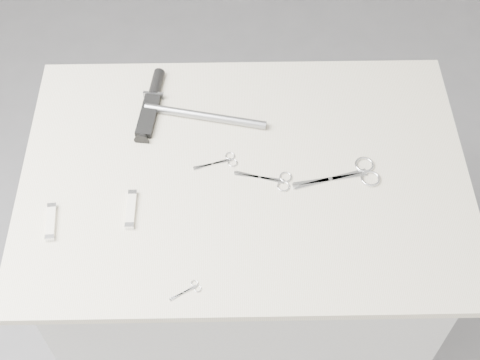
{
  "coord_description": "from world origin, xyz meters",
  "views": [
    {
      "loc": [
        -0.03,
        -0.9,
        2.11
      ],
      "look_at": [
        -0.01,
        -0.02,
        0.92
      ],
      "focal_mm": 50.0,
      "sensor_mm": 36.0,
      "label": 1
    }
  ],
  "objects_px": {
    "plinth": "(244,273)",
    "metal_rail": "(205,116)",
    "pocket_knife_b": "(131,209)",
    "sheathed_knife": "(152,101)",
    "large_shears": "(354,174)",
    "embroidery_scissors_b": "(222,162)",
    "embroidery_scissors_a": "(274,180)",
    "tiny_scissors": "(189,290)",
    "pocket_knife_a": "(51,222)"
  },
  "relations": [
    {
      "from": "plinth",
      "to": "embroidery_scissors_b",
      "type": "height_order",
      "value": "embroidery_scissors_b"
    },
    {
      "from": "large_shears",
      "to": "tiny_scissors",
      "type": "relative_size",
      "value": 3.06
    },
    {
      "from": "large_shears",
      "to": "pocket_knife_b",
      "type": "height_order",
      "value": "pocket_knife_b"
    },
    {
      "from": "tiny_scissors",
      "to": "pocket_knife_b",
      "type": "relative_size",
      "value": 0.67
    },
    {
      "from": "embroidery_scissors_b",
      "to": "pocket_knife_a",
      "type": "xyz_separation_m",
      "value": [
        -0.36,
        -0.16,
        0.0
      ]
    },
    {
      "from": "embroidery_scissors_a",
      "to": "embroidery_scissors_b",
      "type": "distance_m",
      "value": 0.13
    },
    {
      "from": "tiny_scissors",
      "to": "pocket_knife_b",
      "type": "xyz_separation_m",
      "value": [
        -0.13,
        0.19,
        0.0
      ]
    },
    {
      "from": "pocket_knife_b",
      "to": "metal_rail",
      "type": "xyz_separation_m",
      "value": [
        0.15,
        0.26,
        0.0
      ]
    },
    {
      "from": "sheathed_knife",
      "to": "pocket_knife_a",
      "type": "relative_size",
      "value": 2.33
    },
    {
      "from": "sheathed_knife",
      "to": "metal_rail",
      "type": "xyz_separation_m",
      "value": [
        0.13,
        -0.05,
        0.0
      ]
    },
    {
      "from": "sheathed_knife",
      "to": "metal_rail",
      "type": "relative_size",
      "value": 0.72
    },
    {
      "from": "sheathed_knife",
      "to": "pocket_knife_b",
      "type": "relative_size",
      "value": 2.23
    },
    {
      "from": "embroidery_scissors_b",
      "to": "embroidery_scissors_a",
      "type": "bearing_deg",
      "value": -41.15
    },
    {
      "from": "plinth",
      "to": "metal_rail",
      "type": "distance_m",
      "value": 0.51
    },
    {
      "from": "embroidery_scissors_b",
      "to": "pocket_knife_a",
      "type": "relative_size",
      "value": 1.1
    },
    {
      "from": "plinth",
      "to": "embroidery_scissors_b",
      "type": "bearing_deg",
      "value": 150.19
    },
    {
      "from": "metal_rail",
      "to": "pocket_knife_a",
      "type": "bearing_deg",
      "value": -138.05
    },
    {
      "from": "embroidery_scissors_b",
      "to": "tiny_scissors",
      "type": "bearing_deg",
      "value": -117.88
    },
    {
      "from": "plinth",
      "to": "tiny_scissors",
      "type": "relative_size",
      "value": 14.05
    },
    {
      "from": "embroidery_scissors_b",
      "to": "sheathed_knife",
      "type": "bearing_deg",
      "value": 116.29
    },
    {
      "from": "pocket_knife_b",
      "to": "embroidery_scissors_b",
      "type": "bearing_deg",
      "value": -56.23
    },
    {
      "from": "tiny_scissors",
      "to": "pocket_knife_b",
      "type": "height_order",
      "value": "pocket_knife_b"
    },
    {
      "from": "sheathed_knife",
      "to": "metal_rail",
      "type": "distance_m",
      "value": 0.14
    },
    {
      "from": "embroidery_scissors_a",
      "to": "tiny_scissors",
      "type": "relative_size",
      "value": 2.0
    },
    {
      "from": "large_shears",
      "to": "pocket_knife_b",
      "type": "relative_size",
      "value": 2.05
    },
    {
      "from": "plinth",
      "to": "pocket_knife_a",
      "type": "relative_size",
      "value": 9.85
    },
    {
      "from": "sheathed_knife",
      "to": "embroidery_scissors_a",
      "type": "bearing_deg",
      "value": -122.5
    },
    {
      "from": "large_shears",
      "to": "plinth",
      "type": "bearing_deg",
      "value": 164.67
    },
    {
      "from": "embroidery_scissors_b",
      "to": "pocket_knife_b",
      "type": "xyz_separation_m",
      "value": [
        -0.2,
        -0.13,
        0.0
      ]
    },
    {
      "from": "sheathed_knife",
      "to": "pocket_knife_a",
      "type": "xyz_separation_m",
      "value": [
        -0.19,
        -0.34,
        -0.0
      ]
    },
    {
      "from": "plinth",
      "to": "large_shears",
      "type": "xyz_separation_m",
      "value": [
        0.24,
        -0.01,
        0.47
      ]
    },
    {
      "from": "embroidery_scissors_a",
      "to": "pocket_knife_a",
      "type": "relative_size",
      "value": 1.4
    },
    {
      "from": "embroidery_scissors_a",
      "to": "pocket_knife_a",
      "type": "distance_m",
      "value": 0.49
    },
    {
      "from": "plinth",
      "to": "metal_rail",
      "type": "bearing_deg",
      "value": 119.61
    },
    {
      "from": "plinth",
      "to": "pocket_knife_b",
      "type": "height_order",
      "value": "pocket_knife_b"
    },
    {
      "from": "plinth",
      "to": "embroidery_scissors_b",
      "type": "relative_size",
      "value": 8.96
    },
    {
      "from": "large_shears",
      "to": "embroidery_scissors_a",
      "type": "height_order",
      "value": "large_shears"
    },
    {
      "from": "pocket_knife_a",
      "to": "pocket_knife_b",
      "type": "xyz_separation_m",
      "value": [
        0.17,
        0.03,
        0.0
      ]
    },
    {
      "from": "metal_rail",
      "to": "large_shears",
      "type": "bearing_deg",
      "value": -27.29
    },
    {
      "from": "pocket_knife_b",
      "to": "plinth",
      "type": "bearing_deg",
      "value": -67.55
    },
    {
      "from": "pocket_knife_a",
      "to": "tiny_scissors",
      "type": "bearing_deg",
      "value": -123.72
    },
    {
      "from": "large_shears",
      "to": "embroidery_scissors_a",
      "type": "bearing_deg",
      "value": 171.34
    },
    {
      "from": "large_shears",
      "to": "tiny_scissors",
      "type": "height_order",
      "value": "large_shears"
    },
    {
      "from": "embroidery_scissors_a",
      "to": "metal_rail",
      "type": "distance_m",
      "value": 0.24
    },
    {
      "from": "embroidery_scissors_b",
      "to": "tiny_scissors",
      "type": "distance_m",
      "value": 0.33
    },
    {
      "from": "large_shears",
      "to": "metal_rail",
      "type": "distance_m",
      "value": 0.38
    },
    {
      "from": "large_shears",
      "to": "embroidery_scissors_a",
      "type": "distance_m",
      "value": 0.18
    },
    {
      "from": "tiny_scissors",
      "to": "pocket_knife_a",
      "type": "bearing_deg",
      "value": 121.63
    },
    {
      "from": "embroidery_scissors_a",
      "to": "large_shears",
      "type": "bearing_deg",
      "value": 17.18
    },
    {
      "from": "sheathed_knife",
      "to": "large_shears",
      "type": "bearing_deg",
      "value": -108.51
    }
  ]
}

